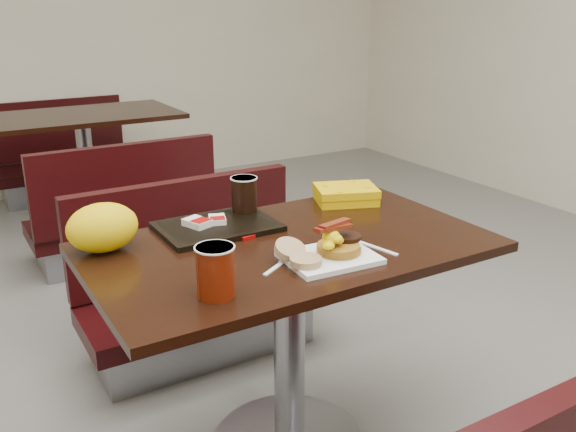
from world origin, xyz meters
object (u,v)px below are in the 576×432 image
bench_near_n (203,277)px  bench_far_s (118,201)px  fork (273,269)px  paper_bag (102,227)px  pancake_stack (339,248)px  table_far (87,171)px  hashbrown_sleeve_left (197,223)px  hashbrown_sleeve_right (217,220)px  bench_far_n (64,152)px  tray (217,227)px  coffee_cup_far (244,194)px  knife (376,248)px  platter (330,258)px  coffee_cup_near (216,271)px  table_near (289,351)px  clamshell (346,194)px

bench_near_n → bench_far_s: bearing=90.0°
fork → paper_bag: 0.52m
bench_far_s → pancake_stack: size_ratio=7.86×
table_far → hashbrown_sleeve_left: (-0.20, -2.36, 0.40)m
hashbrown_sleeve_right → paper_bag: (-0.37, -0.01, 0.05)m
pancake_stack → bench_far_n: bearing=91.1°
tray → coffee_cup_far: size_ratio=3.14×
table_far → tray: tray is taller
hashbrown_sleeve_left → bench_far_s: bearing=63.7°
coffee_cup_far → hashbrown_sleeve_right: bearing=-155.6°
bench_far_n → tray: tray is taller
fork → knife: 0.34m
platter → fork: 0.17m
hashbrown_sleeve_left → knife: bearing=-65.1°
platter → knife: 0.17m
platter → bench_far_n: bearing=94.3°
table_far → coffee_cup_far: bearing=-90.1°
coffee_cup_far → hashbrown_sleeve_left: bearing=-164.0°
coffee_cup_near → table_near: bearing=32.1°
hashbrown_sleeve_left → fork: bearing=-100.8°
coffee_cup_near → fork: bearing=18.2°
platter → table_far: bearing=94.4°
bench_far_s → platter: platter is taller
fork → platter: bearing=-38.6°
bench_near_n → paper_bag: size_ratio=4.82×
coffee_cup_far → coffee_cup_near: bearing=-123.6°
knife → bench_far_s: bearing=172.7°
table_far → bench_far_n: size_ratio=1.20×
pancake_stack → coffee_cup_far: 0.47m
table_far → paper_bag: bearing=-101.8°
hashbrown_sleeve_left → table_far: bearing=65.7°
platter → clamshell: size_ratio=1.18×
pancake_stack → coffee_cup_near: size_ratio=0.97×
bench_far_s → hashbrown_sleeve_left: 1.73m
bench_far_s → clamshell: 1.75m
table_near → coffee_cup_near: bearing=-147.9°
table_far → bench_far_s: (0.00, -0.70, -0.02)m
bench_far_n → coffee_cup_near: coffee_cup_near is taller
bench_near_n → coffee_cup_far: (-0.00, -0.41, 0.47)m
table_far → clamshell: 2.43m
table_far → bench_far_n: table_far is taller
pancake_stack → clamshell: clamshell is taller
hashbrown_sleeve_right → paper_bag: paper_bag is taller
bench_far_n → hashbrown_sleeve_left: hashbrown_sleeve_left is taller
tray → paper_bag: paper_bag is taller
table_far → tray: (-0.14, -2.38, 0.38)m
coffee_cup_near → coffee_cup_far: coffee_cup_far is taller
table_near → clamshell: bearing=32.2°
table_far → bench_far_n: bearing=90.0°
coffee_cup_near → clamshell: 0.85m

